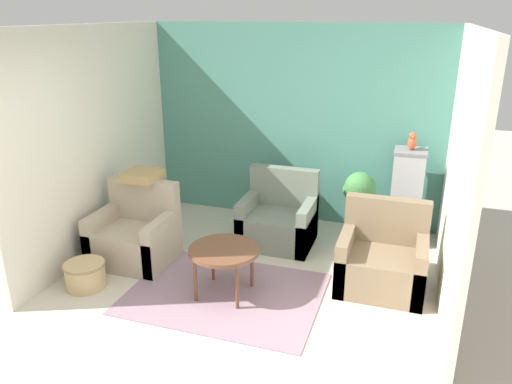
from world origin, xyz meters
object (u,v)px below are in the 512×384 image
(armchair_right, at_px, (382,262))
(armchair_left, at_px, (135,237))
(coffee_table, at_px, (224,253))
(armchair_middle, at_px, (278,221))
(potted_plant, at_px, (359,197))
(birdcage, at_px, (406,198))
(wicker_basket, at_px, (85,274))
(parrot, at_px, (412,141))

(armchair_right, bearing_deg, armchair_left, -174.45)
(coffee_table, bearing_deg, armchair_middle, 82.30)
(coffee_table, xyz_separation_m, potted_plant, (1.09, 1.84, 0.07))
(coffee_table, relative_size, armchair_right, 0.78)
(birdcage, height_order, wicker_basket, birdcage)
(armchair_left, relative_size, potted_plant, 1.05)
(coffee_table, height_order, armchair_middle, armchair_middle)
(armchair_right, distance_m, birdcage, 1.25)
(potted_plant, bearing_deg, armchair_middle, -151.52)
(armchair_right, xyz_separation_m, wicker_basket, (-2.93, -0.97, -0.14))
(armchair_left, xyz_separation_m, birdcage, (2.91, 1.47, 0.29))
(armchair_left, relative_size, wicker_basket, 2.10)
(armchair_left, bearing_deg, parrot, 26.87)
(armchair_left, height_order, armchair_middle, same)
(birdcage, relative_size, wicker_basket, 2.78)
(coffee_table, relative_size, armchair_middle, 0.78)
(potted_plant, bearing_deg, parrot, 2.03)
(coffee_table, distance_m, birdcage, 2.49)
(armchair_left, height_order, armchair_right, same)
(coffee_table, relative_size, armchair_left, 0.78)
(parrot, relative_size, wicker_basket, 0.51)
(birdcage, bearing_deg, armchair_right, -97.46)
(armchair_middle, relative_size, parrot, 4.11)
(potted_plant, bearing_deg, birdcage, 1.85)
(birdcage, height_order, potted_plant, birdcage)
(armchair_left, distance_m, parrot, 3.41)
(armchair_middle, relative_size, wicker_basket, 2.10)
(potted_plant, relative_size, wicker_basket, 2.01)
(potted_plant, bearing_deg, wicker_basket, -139.44)
(armchair_right, relative_size, parrot, 4.11)
(armchair_left, relative_size, parrot, 4.11)
(armchair_middle, distance_m, parrot, 1.85)
(armchair_right, bearing_deg, wicker_basket, -161.61)
(armchair_right, xyz_separation_m, potted_plant, (-0.41, 1.19, 0.25))
(armchair_left, height_order, birdcage, birdcage)
(coffee_table, distance_m, armchair_middle, 1.37)
(armchair_middle, bearing_deg, birdcage, 19.10)
(armchair_left, relative_size, armchair_middle, 1.00)
(birdcage, height_order, parrot, parrot)
(armchair_right, xyz_separation_m, armchair_middle, (-1.31, 0.69, 0.00))
(potted_plant, bearing_deg, armchair_left, -148.19)
(potted_plant, bearing_deg, armchair_right, -71.03)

